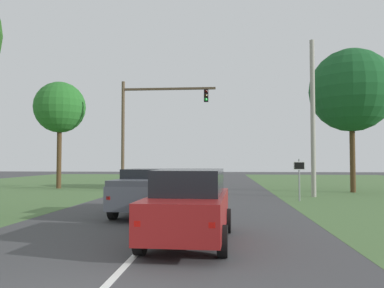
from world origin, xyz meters
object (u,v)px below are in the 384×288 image
at_px(traffic_light, 146,119).
at_px(utility_pole_right, 313,118).
at_px(extra_tree_1, 60,108).
at_px(red_suv_near, 190,204).
at_px(pickup_truck_lead, 149,190).
at_px(oak_tree_right, 351,90).
at_px(keep_moving_sign, 299,174).

height_order(traffic_light, utility_pole_right, utility_pole_right).
xyz_separation_m(traffic_light, utility_pole_right, (11.09, -4.77, -0.56)).
distance_m(traffic_light, utility_pole_right, 12.09).
bearing_deg(extra_tree_1, traffic_light, -9.01).
height_order(red_suv_near, pickup_truck_lead, red_suv_near).
bearing_deg(red_suv_near, oak_tree_right, 61.16).
distance_m(traffic_light, keep_moving_sign, 12.85).
bearing_deg(keep_moving_sign, red_suv_near, -113.70).
relative_size(red_suv_near, extra_tree_1, 0.60).
height_order(pickup_truck_lead, keep_moving_sign, keep_moving_sign).
bearing_deg(red_suv_near, utility_pole_right, 65.74).
height_order(keep_moving_sign, extra_tree_1, extra_tree_1).
bearing_deg(keep_moving_sign, extra_tree_1, 153.17).
relative_size(red_suv_near, oak_tree_right, 0.51).
height_order(traffic_light, oak_tree_right, oak_tree_right).
bearing_deg(utility_pole_right, oak_tree_right, 47.39).
bearing_deg(pickup_truck_lead, extra_tree_1, 124.57).
bearing_deg(oak_tree_right, keep_moving_sign, -126.72).
relative_size(traffic_light, oak_tree_right, 0.82).
bearing_deg(keep_moving_sign, oak_tree_right, 53.28).
bearing_deg(pickup_truck_lead, oak_tree_right, 45.91).
xyz_separation_m(traffic_light, extra_tree_1, (-7.09, 1.12, 1.04)).
height_order(traffic_light, extra_tree_1, extra_tree_1).
bearing_deg(pickup_truck_lead, utility_pole_right, 45.27).
bearing_deg(keep_moving_sign, utility_pole_right, 63.42).
distance_m(red_suv_near, utility_pole_right, 15.53).
height_order(pickup_truck_lead, oak_tree_right, oak_tree_right).
xyz_separation_m(red_suv_near, pickup_truck_lead, (-2.12, 5.35, -0.05)).
bearing_deg(traffic_light, utility_pole_right, -23.28).
relative_size(traffic_light, keep_moving_sign, 3.61).
relative_size(utility_pole_right, extra_tree_1, 1.13).
bearing_deg(oak_tree_right, red_suv_near, -118.84).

